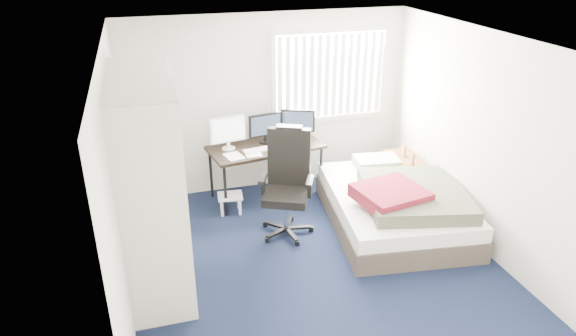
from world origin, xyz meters
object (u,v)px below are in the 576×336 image
(nightstand, at_px, (406,164))
(bed, at_px, (396,205))
(desk, at_px, (265,143))
(office_chair, at_px, (287,193))

(nightstand, distance_m, bed, 0.89)
(desk, relative_size, bed, 0.72)
(office_chair, xyz_separation_m, nightstand, (1.85, 0.43, -0.02))
(office_chair, distance_m, bed, 1.41)
(office_chair, height_order, bed, office_chair)
(nightstand, xyz_separation_m, bed, (-0.49, -0.71, -0.20))
(desk, relative_size, nightstand, 1.92)
(office_chair, bearing_deg, nightstand, 13.16)
(desk, height_order, office_chair, office_chair)
(office_chair, bearing_deg, desk, 91.67)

